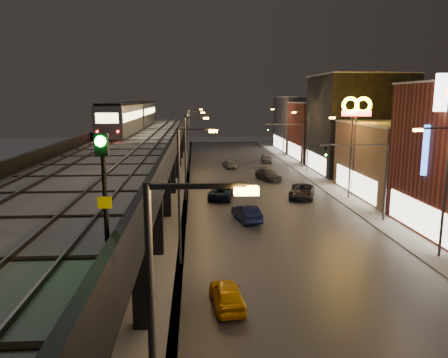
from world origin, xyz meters
name	(u,v)px	position (x,y,z in m)	size (l,w,h in m)	color
road_surface	(257,192)	(7.50, 35.00, 0.03)	(17.00, 120.00, 0.06)	#46474D
sidewalk_right	(341,190)	(17.50, 35.00, 0.07)	(4.00, 120.00, 0.14)	#9FA1A8
under_viaduct_pavement	(140,194)	(-6.00, 35.00, 0.03)	(11.00, 120.00, 0.06)	#9FA1A8
elevated_viaduct	(135,148)	(-6.00, 31.84, 5.62)	(9.00, 100.00, 6.30)	black
viaduct_trackbed	(135,141)	(-6.01, 31.97, 6.39)	(8.40, 100.00, 0.32)	#B2B7C1
viaduct_parapet_streetside	(176,136)	(-1.65, 32.00, 6.85)	(0.30, 100.00, 1.10)	black
viaduct_parapet_far	(93,137)	(-10.35, 32.00, 6.85)	(0.30, 100.00, 1.10)	black
building_c	(409,160)	(23.99, 32.00, 4.08)	(12.20, 15.20, 8.16)	brown
building_d	(358,124)	(23.99, 48.00, 7.08)	(12.20, 13.20, 14.16)	black
building_e	(328,131)	(23.99, 62.00, 5.08)	(12.20, 12.20, 10.16)	maroon
building_f	(308,124)	(23.99, 76.00, 5.58)	(12.20, 16.20, 11.16)	#3D3C47
streetlight_left_0	(164,339)	(-0.43, -5.00, 5.24)	(2.57, 0.28, 9.00)	#38383A
streetlight_left_1	(183,187)	(-0.43, 13.00, 5.24)	(2.57, 0.28, 9.00)	#38383A
streetlight_right_1	(442,183)	(16.73, 13.00, 5.24)	(2.56, 0.28, 9.00)	#38383A
streetlight_left_2	(188,152)	(-0.43, 31.00, 5.24)	(2.57, 0.28, 9.00)	#38383A
streetlight_right_2	(348,151)	(16.73, 31.00, 5.24)	(2.56, 0.28, 9.00)	#38383A
streetlight_left_3	(190,137)	(-0.43, 49.00, 5.24)	(2.57, 0.28, 9.00)	#38383A
streetlight_right_3	(306,137)	(16.73, 49.00, 5.24)	(2.56, 0.28, 9.00)	#38383A
streetlight_left_4	(191,129)	(-0.43, 67.00, 5.24)	(2.57, 0.28, 9.00)	#38383A
streetlight_right_4	(282,128)	(16.73, 67.00, 5.24)	(2.56, 0.28, 9.00)	#38383A
traffic_light_rig_a	(374,172)	(15.84, 22.00, 4.50)	(6.10, 0.34, 7.00)	#38383A
traffic_light_rig_b	(296,140)	(15.84, 52.00, 4.50)	(6.10, 0.34, 7.00)	#38383A
subway_train	(133,115)	(-8.50, 49.08, 8.44)	(3.07, 37.29, 3.67)	gray
rail_signal	(103,169)	(-2.10, -2.77, 8.95)	(0.38, 0.45, 3.28)	black
car_taxi	(227,295)	(1.94, 6.78, 0.66)	(1.57, 3.90, 1.33)	#F6AF0D
car_near_white	(246,214)	(4.83, 22.81, 0.73)	(1.55, 4.45, 1.46)	#0F173F
car_mid_silver	(221,193)	(3.06, 31.75, 0.72)	(2.40, 5.21, 1.45)	black
car_mid_dark	(230,164)	(5.69, 52.98, 0.62)	(1.73, 4.26, 1.24)	gray
car_onc_dark	(302,192)	(11.95, 31.50, 0.77)	(2.54, 5.52, 1.53)	black
car_onc_white	(268,175)	(10.01, 42.27, 0.73)	(2.05, 5.04, 1.46)	#3F4146
car_onc_red	(266,159)	(12.39, 58.46, 0.69)	(1.62, 4.02, 1.37)	gray
sign_mcdonalds	(356,115)	(18.00, 32.68, 9.06)	(3.26, 0.84, 10.97)	#38383A
sign_carwash	(432,159)	(18.50, 17.60, 6.26)	(1.70, 0.35, 8.83)	#38383A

